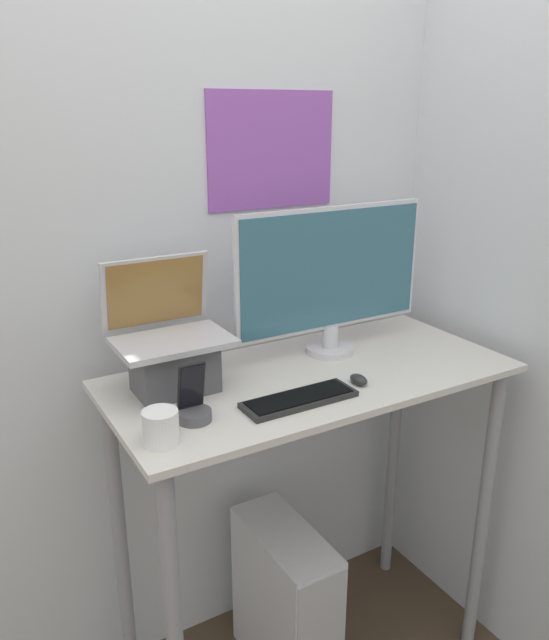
% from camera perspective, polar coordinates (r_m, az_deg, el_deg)
% --- Properties ---
extents(wall_back, '(6.00, 0.06, 2.60)m').
position_cam_1_polar(wall_back, '(2.01, -2.09, 4.78)').
color(wall_back, silver).
rests_on(wall_back, ground_plane).
extents(desk, '(1.17, 0.55, 1.07)m').
position_cam_1_polar(desk, '(1.88, 3.32, -10.57)').
color(desk, beige).
rests_on(desk, ground_plane).
extents(laptop, '(0.30, 0.24, 0.35)m').
position_cam_1_polar(laptop, '(1.67, -9.36, -3.01)').
color(laptop, '#4C4C51').
rests_on(laptop, desk).
extents(monitor, '(0.64, 0.15, 0.45)m').
position_cam_1_polar(monitor, '(1.87, 5.25, 3.89)').
color(monitor, silver).
rests_on(monitor, desk).
extents(keyboard, '(0.31, 0.10, 0.02)m').
position_cam_1_polar(keyboard, '(1.61, 2.29, -7.23)').
color(keyboard, black).
rests_on(keyboard, desk).
extents(mouse, '(0.04, 0.06, 0.03)m').
position_cam_1_polar(mouse, '(1.73, 7.69, -5.42)').
color(mouse, '#262626').
rests_on(mouse, desk).
extents(cell_phone, '(0.08, 0.08, 0.15)m').
position_cam_1_polar(cell_phone, '(1.53, -7.42, -7.87)').
color(cell_phone, '#4C4C51').
rests_on(cell_phone, desk).
extents(computer_tower, '(0.18, 0.42, 0.54)m').
position_cam_1_polar(computer_tower, '(2.21, 0.99, -24.51)').
color(computer_tower, silver).
rests_on(computer_tower, ground_plane).
extents(mug, '(0.08, 0.08, 0.08)m').
position_cam_1_polar(mug, '(1.44, -10.36, -9.63)').
color(mug, white).
rests_on(mug, desk).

